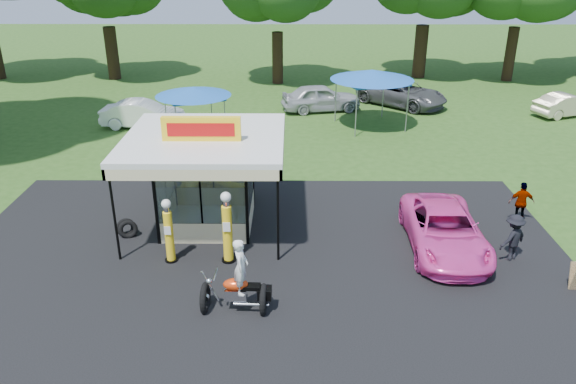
% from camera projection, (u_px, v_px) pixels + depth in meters
% --- Properties ---
extents(ground, '(120.00, 120.00, 0.00)m').
position_uv_depth(ground, '(257.00, 305.00, 15.83)').
color(ground, '#284D18').
rests_on(ground, ground).
extents(asphalt_apron, '(20.00, 14.00, 0.04)m').
position_uv_depth(asphalt_apron, '(261.00, 267.00, 17.65)').
color(asphalt_apron, black).
rests_on(asphalt_apron, ground).
extents(gas_station_kiosk, '(5.40, 5.40, 4.18)m').
position_uv_depth(gas_station_kiosk, '(207.00, 179.00, 19.68)').
color(gas_station_kiosk, white).
rests_on(gas_station_kiosk, ground).
extents(gas_pump_left, '(0.41, 0.41, 2.19)m').
position_uv_depth(gas_pump_left, '(169.00, 233.00, 17.58)').
color(gas_pump_left, black).
rests_on(gas_pump_left, ground).
extents(gas_pump_right, '(0.46, 0.46, 2.44)m').
position_uv_depth(gas_pump_right, '(227.00, 229.00, 17.53)').
color(gas_pump_right, black).
rests_on(gas_pump_right, ground).
extents(motorcycle, '(1.96, 0.99, 2.31)m').
position_uv_depth(motorcycle, '(239.00, 283.00, 15.26)').
color(motorcycle, black).
rests_on(motorcycle, ground).
extents(spare_tires, '(0.83, 0.63, 0.68)m').
position_uv_depth(spare_tires, '(127.00, 228.00, 19.39)').
color(spare_tires, black).
rests_on(spare_tires, ground).
extents(kiosk_car, '(2.82, 1.13, 0.96)m').
position_uv_depth(kiosk_car, '(217.00, 188.00, 22.22)').
color(kiosk_car, yellow).
rests_on(kiosk_car, ground).
extents(pink_sedan, '(2.45, 5.11, 1.40)m').
position_uv_depth(pink_sedan, '(445.00, 230.00, 18.49)').
color(pink_sedan, '#FF45B2').
rests_on(pink_sedan, ground).
extents(spectator_east_a, '(1.19, 1.05, 1.59)m').
position_uv_depth(spectator_east_a, '(513.00, 238.00, 17.79)').
color(spectator_east_a, black).
rests_on(spectator_east_a, ground).
extents(spectator_east_b, '(0.94, 0.47, 1.55)m').
position_uv_depth(spectator_east_b, '(521.00, 202.00, 20.28)').
color(spectator_east_b, gray).
rests_on(spectator_east_b, ground).
extents(bg_car_a, '(4.57, 1.76, 1.49)m').
position_uv_depth(bg_car_a, '(143.00, 114.00, 30.86)').
color(bg_car_a, white).
rests_on(bg_car_a, ground).
extents(bg_car_c, '(5.02, 2.85, 1.61)m').
position_uv_depth(bg_car_c, '(321.00, 98.00, 33.87)').
color(bg_car_c, '#B2B3B7').
rests_on(bg_car_c, ground).
extents(bg_car_d, '(5.96, 5.81, 1.58)m').
position_uv_depth(bg_car_d, '(402.00, 93.00, 34.99)').
color(bg_car_d, '#535456').
rests_on(bg_car_d, ground).
extents(bg_car_e, '(4.29, 2.75, 1.33)m').
position_uv_depth(bg_car_e, '(567.00, 105.00, 32.92)').
color(bg_car_e, beige).
rests_on(bg_car_e, ground).
extents(tent_west, '(3.86, 3.86, 2.70)m').
position_uv_depth(tent_west, '(193.00, 92.00, 28.48)').
color(tent_west, gray).
rests_on(tent_west, ground).
extents(tent_east, '(4.52, 4.52, 3.16)m').
position_uv_depth(tent_east, '(372.00, 75.00, 30.12)').
color(tent_east, gray).
rests_on(tent_east, ground).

